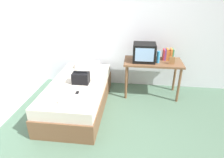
{
  "coord_description": "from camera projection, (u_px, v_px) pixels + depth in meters",
  "views": [
    {
      "loc": [
        0.21,
        -2.26,
        2.1
      ],
      "look_at": [
        -0.18,
        0.94,
        0.58
      ],
      "focal_mm": 30.98,
      "sensor_mm": 36.0,
      "label": 1
    }
  ],
  "objects": [
    {
      "name": "ground_plane",
      "position": [
        116.0,
        140.0,
        2.94
      ],
      "size": [
        8.0,
        8.0,
        0.0
      ],
      "primitive_type": "plane",
      "color": "#4C6B56"
    },
    {
      "name": "picture_frame",
      "position": [
        172.0,
        61.0,
        3.72
      ],
      "size": [
        0.11,
        0.02,
        0.14
      ],
      "primitive_type": "cube",
      "color": "olive",
      "rests_on": "desk"
    },
    {
      "name": "tv",
      "position": [
        144.0,
        52.0,
        3.83
      ],
      "size": [
        0.44,
        0.39,
        0.36
      ],
      "color": "black",
      "rests_on": "desk"
    },
    {
      "name": "remote_dark",
      "position": [
        77.0,
        94.0,
        3.15
      ],
      "size": [
        0.04,
        0.16,
        0.02
      ],
      "primitive_type": "cube",
      "color": "black",
      "rests_on": "bed"
    },
    {
      "name": "magazine",
      "position": [
        60.0,
        92.0,
        3.23
      ],
      "size": [
        0.21,
        0.29,
        0.01
      ],
      "primitive_type": "cube",
      "color": "white",
      "rests_on": "bed"
    },
    {
      "name": "desk",
      "position": [
        153.0,
        66.0,
        3.95
      ],
      "size": [
        1.16,
        0.6,
        0.76
      ],
      "color": "brown",
      "rests_on": "ground"
    },
    {
      "name": "bed",
      "position": [
        79.0,
        95.0,
        3.68
      ],
      "size": [
        1.0,
        2.0,
        0.52
      ],
      "color": "brown",
      "rests_on": "ground"
    },
    {
      "name": "book_row",
      "position": [
        168.0,
        54.0,
        3.93
      ],
      "size": [
        0.21,
        0.16,
        0.24
      ],
      "color": "#B72D33",
      "rests_on": "desk"
    },
    {
      "name": "water_bottle",
      "position": [
        158.0,
        57.0,
        3.77
      ],
      "size": [
        0.07,
        0.07,
        0.24
      ],
      "primitive_type": "cylinder",
      "color": "#3399DB",
      "rests_on": "desk"
    },
    {
      "name": "folded_towel",
      "position": [
        69.0,
        99.0,
        2.96
      ],
      "size": [
        0.28,
        0.22,
        0.06
      ],
      "primitive_type": "cube",
      "color": "white",
      "rests_on": "bed"
    },
    {
      "name": "wall_back",
      "position": [
        126.0,
        29.0,
        4.18
      ],
      "size": [
        5.2,
        0.1,
        2.6
      ],
      "primitive_type": "cube",
      "color": "silver",
      "rests_on": "ground"
    },
    {
      "name": "pillow",
      "position": [
        88.0,
        65.0,
        4.2
      ],
      "size": [
        0.49,
        0.28,
        0.12
      ],
      "primitive_type": "cube",
      "color": "silver",
      "rests_on": "bed"
    },
    {
      "name": "handbag",
      "position": [
        81.0,
        78.0,
        3.5
      ],
      "size": [
        0.3,
        0.2,
        0.22
      ],
      "color": "black",
      "rests_on": "bed"
    }
  ]
}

